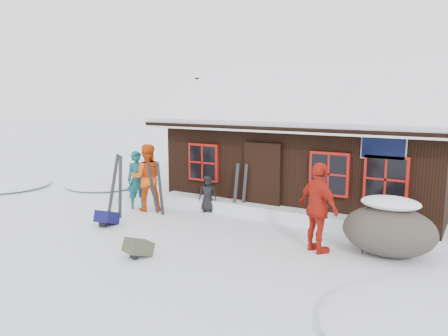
{
  "coord_description": "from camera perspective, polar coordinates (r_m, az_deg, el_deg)",
  "views": [
    {
      "loc": [
        6.23,
        -8.41,
        3.3
      ],
      "look_at": [
        -0.17,
        2.12,
        1.3
      ],
      "focal_mm": 35.0,
      "sensor_mm": 36.0,
      "label": 1
    }
  ],
  "objects": [
    {
      "name": "ski_pair_mid",
      "position": [
        12.59,
        -8.81,
        -2.71
      ],
      "size": [
        0.56,
        0.17,
        1.54
      ],
      "rotation": [
        0.0,
        0.0,
        0.12
      ],
      "color": "black",
      "rests_on": "ground"
    },
    {
      "name": "snow_drift",
      "position": [
        12.07,
        7.16,
        -5.86
      ],
      "size": [
        7.6,
        0.6,
        0.35
      ],
      "primitive_type": "cube",
      "color": "white",
      "rests_on": "ground"
    },
    {
      "name": "backpack_blue",
      "position": [
        11.8,
        -15.02,
        -6.58
      ],
      "size": [
        0.53,
        0.63,
        0.3
      ],
      "primitive_type": "cube",
      "rotation": [
        0.0,
        0.0,
        0.2
      ],
      "color": "#100F43",
      "rests_on": "ground"
    },
    {
      "name": "skier_orange_left",
      "position": [
        12.98,
        -10.01,
        -1.22
      ],
      "size": [
        1.21,
        1.17,
        1.96
      ],
      "primitive_type": "imported",
      "rotation": [
        0.0,
        0.0,
        3.81
      ],
      "color": "#D94D0F",
      "rests_on": "ground"
    },
    {
      "name": "ground",
      "position": [
        10.97,
        -5.05,
        -8.32
      ],
      "size": [
        120.0,
        120.0,
        0.0
      ],
      "primitive_type": "plane",
      "color": "white",
      "rests_on": "ground"
    },
    {
      "name": "skier_orange_right",
      "position": [
        9.52,
        12.22,
        -5.11
      ],
      "size": [
        1.23,
        1.0,
        1.96
      ],
      "primitive_type": "imported",
      "rotation": [
        0.0,
        0.0,
        2.6
      ],
      "color": "#B21E12",
      "rests_on": "ground"
    },
    {
      "name": "backpack_olive",
      "position": [
        9.43,
        -11.11,
        -10.5
      ],
      "size": [
        0.53,
        0.62,
        0.29
      ],
      "primitive_type": "cube",
      "rotation": [
        0.0,
        0.0,
        -0.28
      ],
      "color": "#40432F",
      "rests_on": "ground"
    },
    {
      "name": "ski_pair_left",
      "position": [
        12.27,
        -13.86,
        -2.44
      ],
      "size": [
        0.74,
        0.23,
        1.84
      ],
      "rotation": [
        0.0,
        0.0,
        -0.1
      ],
      "color": "black",
      "rests_on": "ground"
    },
    {
      "name": "skier_teal",
      "position": [
        13.29,
        -11.23,
        -1.52
      ],
      "size": [
        0.71,
        0.75,
        1.73
      ],
      "primitive_type": "imported",
      "rotation": [
        0.0,
        0.0,
        0.93
      ],
      "color": "#125056",
      "rests_on": "ground"
    },
    {
      "name": "ski_poles",
      "position": [
        9.78,
        18.36,
        -7.42
      ],
      "size": [
        0.22,
        0.11,
        1.23
      ],
      "color": "black",
      "rests_on": "ground"
    },
    {
      "name": "mountain_hut",
      "position": [
        14.3,
        11.77,
        2.1
      ],
      "size": [
        8.9,
        6.09,
        4.42
      ],
      "color": "black",
      "rests_on": "ground"
    },
    {
      "name": "skier_crouched",
      "position": [
        12.71,
        -2.15,
        -3.37
      ],
      "size": [
        0.62,
        0.54,
        1.06
      ],
      "primitive_type": "imported",
      "rotation": [
        0.0,
        0.0,
        0.48
      ],
      "color": "black",
      "rests_on": "ground"
    },
    {
      "name": "snow_mounds",
      "position": [
        11.72,
        7.05,
        -7.21
      ],
      "size": [
        20.6,
        13.2,
        0.48
      ],
      "color": "white",
      "rests_on": "ground"
    },
    {
      "name": "ski_pair_right",
      "position": [
        12.42,
        2.11,
        -2.86
      ],
      "size": [
        0.43,
        0.19,
        1.51
      ],
      "rotation": [
        0.0,
        0.0,
        0.35
      ],
      "color": "black",
      "rests_on": "ground"
    },
    {
      "name": "boulder",
      "position": [
        9.86,
        20.75,
        -7.46
      ],
      "size": [
        1.92,
        1.44,
        1.13
      ],
      "color": "#4E463E",
      "rests_on": "ground"
    }
  ]
}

